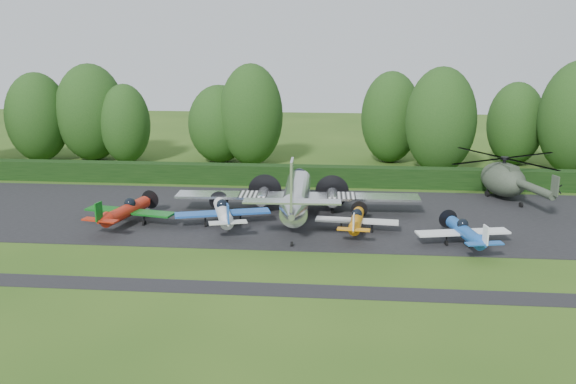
# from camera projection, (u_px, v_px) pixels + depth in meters

# --- Properties ---
(ground) EXTENTS (160.00, 160.00, 0.00)m
(ground) POSITION_uv_depth(u_px,v_px,m) (242.00, 255.00, 44.60)
(ground) COLOR #264814
(ground) RESTS_ON ground
(apron) EXTENTS (70.00, 18.00, 0.01)m
(apron) POSITION_uv_depth(u_px,v_px,m) (261.00, 215.00, 54.25)
(apron) COLOR black
(apron) RESTS_ON ground
(taxiway_verge) EXTENTS (70.00, 2.00, 0.00)m
(taxiway_verge) POSITION_uv_depth(u_px,v_px,m) (226.00, 288.00, 38.80)
(taxiway_verge) COLOR black
(taxiway_verge) RESTS_ON ground
(hedgerow) EXTENTS (90.00, 1.60, 2.00)m
(hedgerow) POSITION_uv_depth(u_px,v_px,m) (275.00, 185.00, 64.87)
(hedgerow) COLOR black
(hedgerow) RESTS_ON ground
(transport_plane) EXTENTS (20.59, 15.79, 6.60)m
(transport_plane) POSITION_uv_depth(u_px,v_px,m) (296.00, 196.00, 53.12)
(transport_plane) COLOR silver
(transport_plane) RESTS_ON ground
(light_plane_red) EXTENTS (7.53, 7.92, 2.90)m
(light_plane_red) POSITION_uv_depth(u_px,v_px,m) (126.00, 211.00, 51.06)
(light_plane_red) COLOR #A4200F
(light_plane_red) RESTS_ON ground
(light_plane_white) EXTENTS (7.54, 7.92, 2.90)m
(light_plane_white) POSITION_uv_depth(u_px,v_px,m) (223.00, 212.00, 50.60)
(light_plane_white) COLOR silver
(light_plane_white) RESTS_ON ground
(light_plane_orange) EXTENTS (6.38, 6.70, 2.45)m
(light_plane_orange) POSITION_uv_depth(u_px,v_px,m) (356.00, 220.00, 49.13)
(light_plane_orange) COLOR #C9770B
(light_plane_orange) RESTS_ON ground
(light_plane_blue) EXTENTS (6.82, 7.17, 2.62)m
(light_plane_blue) POSITION_uv_depth(u_px,v_px,m) (465.00, 232.00, 46.05)
(light_plane_blue) COLOR #1A4FA0
(light_plane_blue) RESTS_ON ground
(helicopter) EXTENTS (12.22, 14.31, 3.94)m
(helicopter) POSITION_uv_depth(u_px,v_px,m) (503.00, 177.00, 58.91)
(helicopter) COLOR #313C2E
(helicopter) RESTS_ON ground
(tree_0) EXTENTS (6.87, 6.87, 10.67)m
(tree_0) POSITION_uv_depth(u_px,v_px,m) (391.00, 117.00, 74.74)
(tree_0) COLOR black
(tree_0) RESTS_ON ground
(tree_1) EXTENTS (7.55, 7.55, 11.52)m
(tree_1) POSITION_uv_depth(u_px,v_px,m) (441.00, 121.00, 68.71)
(tree_1) COLOR black
(tree_1) RESTS_ON ground
(tree_2) EXTENTS (7.27, 7.27, 11.62)m
(tree_2) POSITION_uv_depth(u_px,v_px,m) (251.00, 115.00, 73.04)
(tree_2) COLOR black
(tree_2) RESTS_ON ground
(tree_5) EXTENTS (7.28, 7.28, 10.50)m
(tree_5) POSITION_uv_depth(u_px,v_px,m) (37.00, 117.00, 75.39)
(tree_5) COLOR black
(tree_5) RESTS_ON ground
(tree_7) EXTENTS (8.12, 8.12, 11.47)m
(tree_7) POSITION_uv_depth(u_px,v_px,m) (91.00, 113.00, 75.81)
(tree_7) COLOR black
(tree_7) RESTS_ON ground
(tree_8) EXTENTS (6.41, 6.41, 9.55)m
(tree_8) POSITION_uv_depth(u_px,v_px,m) (515.00, 124.00, 73.39)
(tree_8) COLOR black
(tree_8) RESTS_ON ground
(tree_9) EXTENTS (5.81, 5.81, 9.25)m
(tree_9) POSITION_uv_depth(u_px,v_px,m) (125.00, 124.00, 74.46)
(tree_9) COLOR black
(tree_9) RESTS_ON ground
(tree_10) EXTENTS (7.23, 7.23, 9.09)m
(tree_10) POSITION_uv_depth(u_px,v_px,m) (219.00, 124.00, 74.92)
(tree_10) COLOR black
(tree_10) RESTS_ON ground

